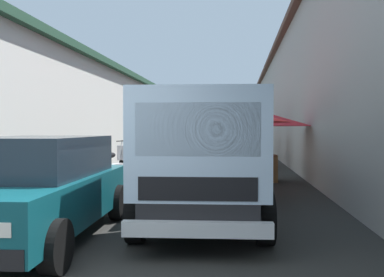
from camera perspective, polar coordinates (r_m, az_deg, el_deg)
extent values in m
plane|color=#282826|center=(16.62, 0.95, -4.08)|extent=(90.00, 90.00, 0.00)
cube|color=silver|center=(20.67, -18.56, 2.56)|extent=(49.50, 7.00, 4.08)
cube|color=#284C38|center=(20.83, -18.60, 8.51)|extent=(49.80, 7.50, 0.24)
cube|color=gray|center=(19.57, 23.03, 5.05)|extent=(49.50, 7.00, 5.75)
cube|color=#4C3328|center=(20.00, 23.11, 13.64)|extent=(49.80, 7.50, 0.24)
cylinder|color=#9E9EA3|center=(12.18, 10.58, -1.26)|extent=(0.06, 0.06, 2.03)
cone|color=red|center=(12.17, 10.60, 2.63)|extent=(2.53, 2.53, 0.38)
sphere|color=#9E9EA3|center=(12.18, 10.60, 3.71)|extent=(0.07, 0.07, 0.07)
cube|color=brown|center=(12.40, 10.05, -4.11)|extent=(0.71, 0.77, 0.78)
sphere|color=orange|center=(12.17, 9.19, -2.14)|extent=(0.09, 0.09, 0.09)
sphere|color=orange|center=(12.50, 9.33, -2.06)|extent=(0.09, 0.09, 0.09)
sphere|color=orange|center=(12.22, 9.04, -2.13)|extent=(0.09, 0.09, 0.09)
sphere|color=orange|center=(12.21, 9.75, -2.14)|extent=(0.09, 0.09, 0.09)
sphere|color=orange|center=(12.38, 11.12, -1.84)|extent=(0.09, 0.09, 0.09)
cylinder|color=#9E9EA3|center=(9.71, 5.36, -1.74)|extent=(0.06, 0.06, 2.09)
cone|color=red|center=(9.70, 5.38, 3.35)|extent=(2.86, 2.86, 0.36)
sphere|color=#9E9EA3|center=(9.71, 5.38, 4.65)|extent=(0.07, 0.07, 0.07)
cube|color=#9E7547|center=(9.58, 4.99, -5.72)|extent=(0.73, 0.73, 0.78)
sphere|color=orange|center=(9.58, 4.39, -2.78)|extent=(0.09, 0.09, 0.09)
sphere|color=orange|center=(9.69, 3.77, -3.06)|extent=(0.09, 0.09, 0.09)
sphere|color=orange|center=(9.42, 4.18, -3.19)|extent=(0.09, 0.09, 0.09)
sphere|color=orange|center=(9.49, 5.89, -3.15)|extent=(0.09, 0.09, 0.09)
cylinder|color=#9E9EA3|center=(17.05, 7.42, -0.14)|extent=(0.06, 0.06, 2.26)
cone|color=red|center=(17.05, 7.43, 2.93)|extent=(2.55, 2.55, 0.44)
sphere|color=#9E9EA3|center=(17.06, 7.43, 3.79)|extent=(0.07, 0.07, 0.07)
cube|color=olive|center=(17.10, 8.06, -2.53)|extent=(0.90, 0.77, 0.84)
sphere|color=orange|center=(17.06, 7.84, -0.99)|extent=(0.09, 0.09, 0.09)
sphere|color=orange|center=(16.83, 8.48, -1.02)|extent=(0.09, 0.09, 0.09)
sphere|color=orange|center=(17.07, 8.95, -0.99)|extent=(0.09, 0.09, 0.09)
cylinder|color=#9E9EA3|center=(21.28, 6.74, 0.15)|extent=(0.06, 0.06, 2.27)
cone|color=red|center=(21.28, 6.74, 2.58)|extent=(2.54, 2.54, 0.46)
sphere|color=#9E9EA3|center=(21.29, 6.75, 3.31)|extent=(0.07, 0.07, 0.07)
cube|color=olive|center=(21.31, 7.03, -1.91)|extent=(0.84, 0.80, 0.74)
sphere|color=orange|center=(21.43, 6.83, -0.78)|extent=(0.09, 0.09, 0.09)
sphere|color=orange|center=(21.36, 7.12, -0.78)|extent=(0.09, 0.09, 0.09)
sphere|color=orange|center=(21.09, 6.87, -0.81)|extent=(0.09, 0.09, 0.09)
sphere|color=orange|center=(21.49, 6.97, -0.77)|extent=(0.09, 0.09, 0.09)
sphere|color=orange|center=(21.04, 6.71, -0.67)|extent=(0.09, 0.09, 0.09)
sphere|color=orange|center=(21.59, 7.19, -0.76)|extent=(0.09, 0.09, 0.09)
cube|color=#0F4C56|center=(6.19, -21.30, -7.96)|extent=(3.97, 1.89, 0.64)
cube|color=#19232D|center=(6.26, -20.77, -2.32)|extent=(2.41, 1.62, 0.56)
cube|color=silver|center=(4.23, -25.35, -11.47)|extent=(0.07, 0.24, 0.14)
cylinder|color=black|center=(4.72, -18.60, -14.20)|extent=(0.61, 0.23, 0.60)
cylinder|color=black|center=(7.19, -10.39, -8.79)|extent=(0.61, 0.23, 0.60)
cylinder|color=black|center=(7.78, -22.88, -8.09)|extent=(0.61, 0.23, 0.60)
cube|color=black|center=(7.20, 1.66, -7.15)|extent=(4.87, 1.72, 0.36)
cube|color=#ADC6E0|center=(5.49, 1.14, -0.54)|extent=(1.63, 1.83, 1.40)
cube|color=#19232D|center=(4.75, 0.79, 1.28)|extent=(0.14, 1.47, 0.63)
cube|color=#19232D|center=(5.49, 1.14, 1.28)|extent=(1.14, 1.83, 0.45)
cube|color=black|center=(4.79, 0.78, -7.06)|extent=(0.13, 1.40, 0.28)
cube|color=silver|center=(4.80, 0.73, -12.64)|extent=(0.21, 1.75, 0.18)
cube|color=gray|center=(7.98, 7.77, -3.22)|extent=(3.16, 0.23, 0.50)
cube|color=gray|center=(8.02, -4.04, -3.18)|extent=(3.16, 0.23, 0.50)
cube|color=gray|center=(9.51, 2.11, -2.48)|extent=(0.15, 1.65, 0.50)
cylinder|color=black|center=(5.65, 10.21, -10.95)|extent=(0.73, 0.26, 0.72)
cylinder|color=black|center=(5.72, -7.82, -10.79)|extent=(0.73, 0.26, 0.72)
cylinder|color=black|center=(8.66, 7.79, -6.65)|extent=(0.73, 0.26, 0.72)
cylinder|color=black|center=(8.71, -3.85, -6.60)|extent=(0.73, 0.26, 0.72)
cylinder|color=#665B4C|center=(13.82, -4.66, -3.56)|extent=(0.14, 0.14, 0.78)
cylinder|color=#665B4C|center=(13.81, -4.00, -3.56)|extent=(0.14, 0.14, 0.78)
cube|color=#D8C666|center=(13.77, -4.34, -0.75)|extent=(0.27, 0.48, 0.58)
sphere|color=tan|center=(13.76, -4.34, 0.91)|extent=(0.21, 0.21, 0.21)
cylinder|color=#D8C666|center=(13.78, -5.48, -0.63)|extent=(0.08, 0.08, 0.52)
cylinder|color=#D8C666|center=(13.77, -3.19, -0.63)|extent=(0.08, 0.08, 0.52)
cylinder|color=black|center=(15.58, -9.75, -3.64)|extent=(0.45, 0.15, 0.44)
cylinder|color=black|center=(14.46, -11.83, -4.03)|extent=(0.45, 0.17, 0.44)
cube|color=silver|center=(14.97, -10.84, -3.66)|extent=(0.93, 0.41, 0.08)
ellipsoid|color=black|center=(14.67, -11.35, -2.31)|extent=(0.59, 0.34, 0.20)
cube|color=silver|center=(15.50, -9.83, -2.00)|extent=(0.19, 0.34, 0.56)
cylinder|color=silver|center=(15.43, -9.95, -1.64)|extent=(0.28, 0.10, 0.68)
cylinder|color=black|center=(15.35, -10.08, -0.35)|extent=(0.55, 0.12, 0.04)
cylinder|color=#1E8C3F|center=(13.71, 3.75, -3.46)|extent=(0.30, 0.30, 0.03)
cylinder|color=#1E8C3F|center=(13.84, 3.77, -4.29)|extent=(0.04, 0.04, 0.42)
cylinder|color=#1E8C3F|center=(13.73, 3.28, -4.33)|extent=(0.04, 0.04, 0.42)
cylinder|color=#1E8C3F|center=(13.62, 3.72, -4.38)|extent=(0.04, 0.04, 0.42)
cylinder|color=#1E8C3F|center=(13.72, 4.22, -4.34)|extent=(0.04, 0.04, 0.42)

